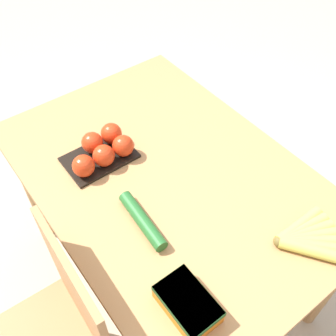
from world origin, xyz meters
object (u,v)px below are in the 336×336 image
Objects in this scene: banana_bunch at (306,237)px; cucumber_near at (142,220)px; carrot_bag at (188,303)px; tomato_pack at (102,150)px.

cucumber_near is at bearing 45.96° from banana_bunch.
carrot_bag is (0.05, 0.42, 0.02)m from banana_bunch.
carrot_bag is at bearing 170.08° from tomato_pack.
banana_bunch is at bearing -155.17° from tomato_pack.
cucumber_near is at bearing 171.15° from tomato_pack.
carrot_bag is at bearing 168.92° from cucumber_near.
tomato_pack is at bearing 24.83° from banana_bunch.
cucumber_near is (0.30, -0.06, -0.01)m from carrot_bag.
tomato_pack is at bearing -8.85° from cucumber_near.
banana_bunch is 0.42m from carrot_bag.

